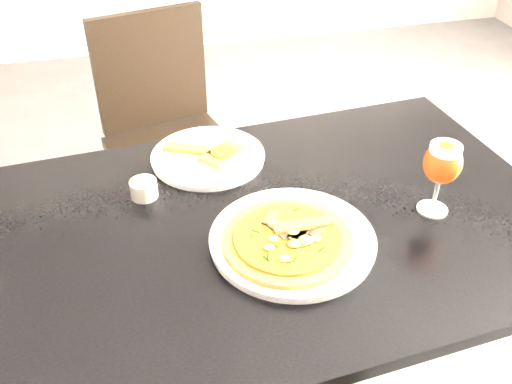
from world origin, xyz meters
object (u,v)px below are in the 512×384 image
object	(u,v)px
pizza	(288,239)
beer_glass	(443,164)
chair_far	(168,134)
dining_table	(280,250)

from	to	relation	value
pizza	beer_glass	distance (m)	0.36
pizza	beer_glass	bearing A→B (deg)	7.42
chair_far	beer_glass	size ratio (longest dim) A/B	5.33
dining_table	chair_far	bearing A→B (deg)	96.13
chair_far	pizza	size ratio (longest dim) A/B	3.46
dining_table	pizza	world-z (taller)	pizza
dining_table	beer_glass	xyz separation A→B (m)	(0.32, -0.05, 0.21)
chair_far	beer_glass	bearing A→B (deg)	-75.62
pizza	beer_glass	size ratio (longest dim) A/B	1.54
chair_far	pizza	distance (m)	1.00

